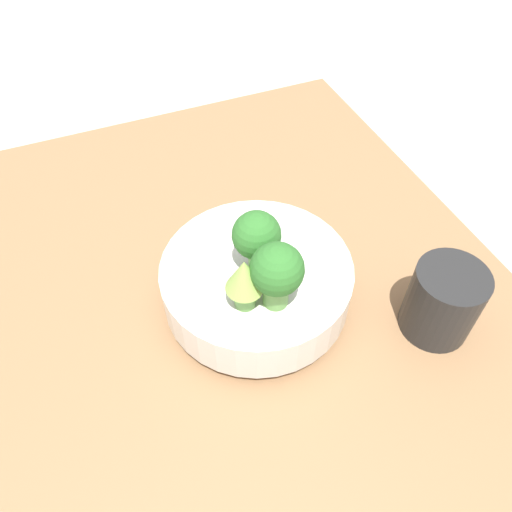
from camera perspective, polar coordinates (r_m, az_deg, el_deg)
name	(u,v)px	position (r m, az deg, el deg)	size (l,w,h in m)	color
ground_plane	(258,323)	(0.71, 0.27, -7.62)	(6.00, 6.00, 0.00)	#ADA89E
table	(258,314)	(0.69, 0.28, -6.69)	(0.98, 0.71, 0.04)	olive
bowl	(256,283)	(0.64, 0.00, -3.05)	(0.24, 0.24, 0.07)	silver
broccoli_floret_center	(256,237)	(0.58, 0.00, 2.21)	(0.06, 0.06, 0.09)	#609347
broccoli_floret_right	(275,273)	(0.54, 2.24, -1.92)	(0.06, 0.06, 0.09)	#609347
romanesco_piece_near	(244,279)	(0.55, -1.33, -2.63)	(0.04, 0.04, 0.07)	#609347
cup	(443,301)	(0.66, 20.56, -4.89)	(0.09, 0.09, 0.10)	black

